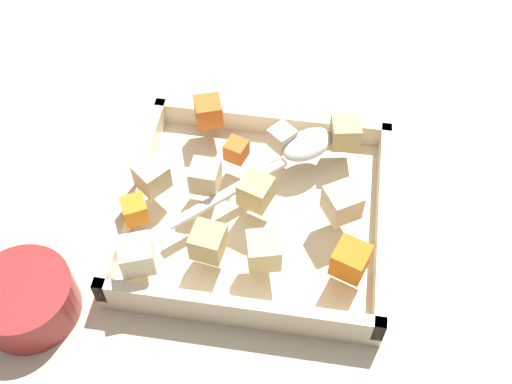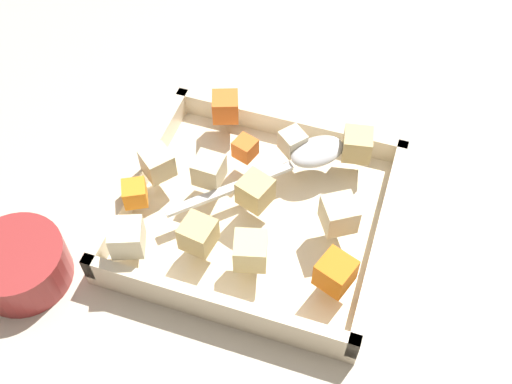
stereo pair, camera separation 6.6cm
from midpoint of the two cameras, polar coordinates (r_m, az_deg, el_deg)
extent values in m
plane|color=#BCB29E|center=(0.70, 1.65, -3.89)|extent=(4.00, 4.00, 0.00)
cube|color=beige|center=(0.70, 2.70, -2.50)|extent=(0.29, 0.27, 0.01)
cube|color=beige|center=(0.62, -0.62, -10.59)|extent=(0.29, 0.01, 0.03)
cube|color=beige|center=(0.76, 5.50, 6.00)|extent=(0.29, 0.01, 0.03)
cube|color=beige|center=(0.71, -8.00, 1.41)|extent=(0.01, 0.27, 0.03)
cube|color=beige|center=(0.68, 14.17, -4.39)|extent=(0.01, 0.27, 0.03)
cube|color=orange|center=(0.66, -8.41, -0.31)|extent=(0.03, 0.03, 0.02)
cube|color=orange|center=(0.74, -0.28, 7.76)|extent=(0.04, 0.04, 0.03)
cube|color=orange|center=(0.70, 1.70, 3.91)|extent=(0.03, 0.03, 0.02)
cube|color=orange|center=(0.61, 10.50, -7.59)|extent=(0.04, 0.04, 0.03)
cube|color=tan|center=(0.62, -2.37, -4.16)|extent=(0.04, 0.04, 0.03)
cube|color=beige|center=(0.63, -8.96, -4.39)|extent=(0.04, 0.04, 0.03)
cube|color=beige|center=(0.65, 10.61, -2.23)|extent=(0.05, 0.05, 0.03)
cube|color=tan|center=(0.71, 12.02, 4.17)|extent=(0.04, 0.04, 0.03)
cube|color=tan|center=(0.65, 2.82, -0.12)|extent=(0.04, 0.04, 0.03)
cube|color=beige|center=(0.67, -1.60, 1.88)|extent=(0.03, 0.03, 0.03)
cube|color=beige|center=(0.68, -6.40, 2.48)|extent=(0.04, 0.04, 0.03)
cube|color=#E0CC89|center=(0.61, 2.58, -5.68)|extent=(0.04, 0.04, 0.03)
cube|color=beige|center=(0.71, 6.11, 4.49)|extent=(0.04, 0.04, 0.03)
ellipsoid|color=silver|center=(0.70, 8.39, 3.56)|extent=(0.07, 0.07, 0.02)
cube|color=silver|center=(0.67, 0.41, 0.12)|extent=(0.12, 0.11, 0.01)
cylinder|color=maroon|center=(0.68, -18.45, -6.60)|extent=(0.10, 0.10, 0.05)
camera|label=1|loc=(0.03, -87.13, 3.83)|focal=43.15mm
camera|label=2|loc=(0.03, 92.87, -3.83)|focal=43.15mm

